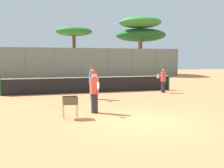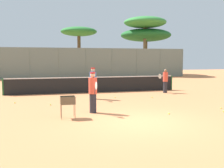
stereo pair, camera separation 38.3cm
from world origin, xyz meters
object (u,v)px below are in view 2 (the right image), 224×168
Objects in this scene: player_red_cap at (165,81)px; player_yellow_shirt at (93,83)px; parked_car at (127,70)px; ball_cart at (68,102)px; player_white_outfit at (93,92)px; tennis_net at (94,84)px.

player_yellow_shirt is at bearing -4.71° from player_red_cap.
player_yellow_shirt reaches higher than parked_car.
player_white_outfit is at bearing 33.78° from ball_cart.
player_white_outfit is at bearing 3.52° from player_yellow_shirt.
parked_car reaches higher than player_red_cap.
player_white_outfit is 1.37m from ball_cart.
tennis_net is at bearing 164.89° from player_white_outfit.
ball_cart is (-1.12, -0.75, -0.27)m from player_white_outfit.
parked_car is at bearing 65.43° from tennis_net.
player_yellow_shirt reaches higher than tennis_net.
tennis_net is at bearing -114.57° from parked_car.
ball_cart is at bearing -112.76° from parked_car.
parked_car is (3.30, 18.63, -0.16)m from player_red_cap.
parked_car reaches higher than ball_cart.
ball_cart is at bearing 20.08° from player_red_cap.
tennis_net reaches higher than ball_cart.
ball_cart is at bearing -108.30° from tennis_net.
parked_car is at bearing 155.05° from player_white_outfit.
ball_cart is 26.68m from parked_car.
parked_car is at bearing 67.24° from ball_cart.
player_white_outfit reaches higher than player_red_cap.
player_yellow_shirt is at bearing 165.44° from player_white_outfit.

